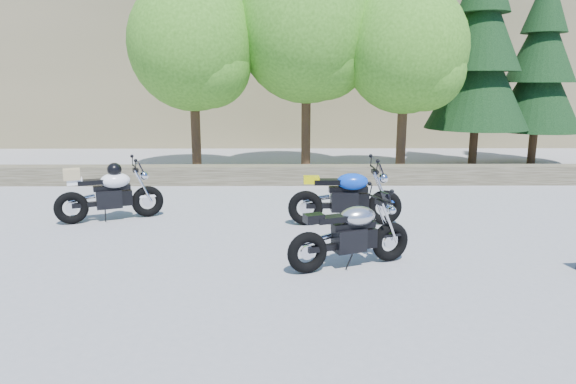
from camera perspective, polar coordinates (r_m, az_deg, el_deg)
The scene contains 11 objects.
ground at distance 8.57m, azimuth -1.29°, elevation -6.33°, with size 90.00×90.00×0.00m, color gray.
stone_wall at distance 13.85m, azimuth -0.98°, elevation 1.91°, with size 22.00×0.55×0.50m, color #484230.
hillside at distance 36.55m, azimuth 4.31°, elevation 19.68°, with size 80.00×30.00×15.00m, color olive.
tree_decid_left at distance 15.49m, azimuth -10.19°, elevation 15.39°, with size 3.67×3.67×5.62m.
tree_decid_mid at distance 15.73m, azimuth 2.49°, elevation 16.99°, with size 4.08×4.08×6.24m.
tree_decid_right at distance 15.50m, azimuth 13.35°, elevation 14.76°, with size 3.54×3.54×5.41m.
conifer_near at distance 17.44m, azimuth 20.62°, elevation 14.60°, with size 3.17×3.17×7.06m.
conifer_far at distance 18.84m, azimuth 26.27°, elevation 12.64°, with size 2.82×2.82×6.27m.
silver_bike at distance 7.68m, azimuth 7.04°, elevation -4.78°, with size 1.93×0.92×1.01m.
white_bike at distance 10.75m, azimuth -19.26°, elevation -0.06°, with size 1.99×0.98×1.16m.
blue_bike at distance 9.91m, azimuth 6.48°, elevation -0.61°, with size 2.21×0.70×1.11m.
Camera 1 is at (0.13, -8.12, 2.72)m, focal length 32.00 mm.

